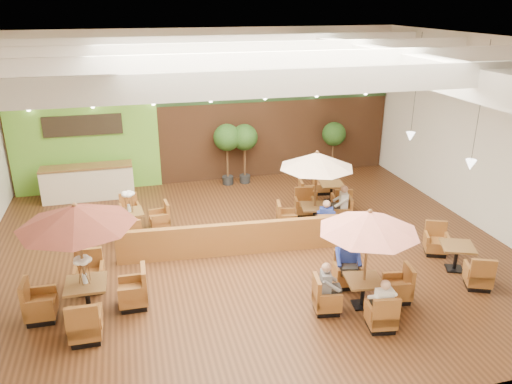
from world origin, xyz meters
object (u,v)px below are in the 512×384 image
object	(u,v)px
topiary_1	(245,140)
topiary_2	(334,136)
diner_0	(383,298)
booth_divider	(241,238)
diner_3	(326,215)
diner_1	(348,257)
service_counter	(88,182)
table_2	(316,175)
table_3	(130,220)
table_1	(367,241)
diner_4	(342,201)
table_5	(324,194)
topiary_0	(227,140)
table_4	(456,258)
diner_2	(328,282)
table_0	(79,240)

from	to	relation	value
topiary_1	topiary_2	size ratio (longest dim) A/B	1.06
topiary_2	diner_0	distance (m)	9.77
booth_divider	diner_3	world-z (taller)	diner_3
diner_1	service_counter	bearing A→B (deg)	-37.56
table_2	diner_0	bearing A→B (deg)	-83.66
table_3	diner_3	size ratio (longest dim) A/B	2.99
topiary_1	diner_0	bearing A→B (deg)	-85.93
table_1	diner_4	xyz separation A→B (m)	(1.31, 4.16, -0.87)
diner_0	topiary_1	bearing A→B (deg)	98.62
booth_divider	table_3	xyz separation A→B (m)	(-2.82, 2.08, -0.04)
booth_divider	table_5	size ratio (longest dim) A/B	2.79
table_3	topiary_1	size ratio (longest dim) A/B	1.03
topiary_0	topiary_1	bearing A→B (deg)	0.00
table_4	table_3	bearing A→B (deg)	174.26
table_4	topiary_0	distance (m)	8.83
topiary_1	diner_0	size ratio (longest dim) A/B	3.07
service_counter	diner_2	bearing A→B (deg)	-57.16
topiary_0	diner_2	world-z (taller)	topiary_0
booth_divider	table_1	world-z (taller)	table_1
table_0	topiary_2	xyz separation A→B (m)	(8.71, 7.21, -0.22)
table_3	table_2	bearing A→B (deg)	-15.79
diner_1	diner_3	bearing A→B (deg)	-87.72
topiary_0	diner_4	bearing A→B (deg)	-58.64
table_4	topiary_2	distance (m)	7.69
service_counter	topiary_2	xyz separation A→B (m)	(9.01, 0.20, 0.97)
service_counter	diner_3	size ratio (longest dim) A/B	3.94
table_5	diner_0	xyz separation A→B (m)	(-1.45, -6.73, 0.42)
table_5	table_2	bearing A→B (deg)	-111.34
topiary_0	service_counter	bearing A→B (deg)	-177.65
booth_divider	topiary_2	distance (m)	7.36
table_5	diner_4	size ratio (longest dim) A/B	2.97
topiary_1	diner_4	size ratio (longest dim) A/B	2.84
table_4	topiary_0	bearing A→B (deg)	142.30
topiary_2	diner_4	size ratio (longest dim) A/B	2.67
table_5	topiary_2	size ratio (longest dim) A/B	1.11
diner_3	diner_4	distance (m)	1.23
topiary_1	diner_0	xyz separation A→B (m)	(0.66, -9.32, -0.92)
table_2	diner_1	xyz separation A→B (m)	(-0.44, -3.31, -0.86)
table_2	diner_1	distance (m)	3.45
diner_0	table_4	bearing A→B (deg)	34.67
topiary_2	diner_1	bearing A→B (deg)	-110.34
table_3	topiary_2	xyz separation A→B (m)	(7.71, 3.31, 1.14)
diner_0	diner_3	bearing A→B (deg)	88.46
diner_1	diner_2	world-z (taller)	diner_1
topiary_1	diner_4	world-z (taller)	topiary_1
table_5	diner_3	world-z (taller)	diner_3
table_2	table_4	xyz separation A→B (m)	(2.54, -3.29, -1.31)
table_0	table_1	world-z (taller)	table_0
table_1	diner_2	size ratio (longest dim) A/B	3.18
table_1	diner_1	bearing A→B (deg)	99.07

